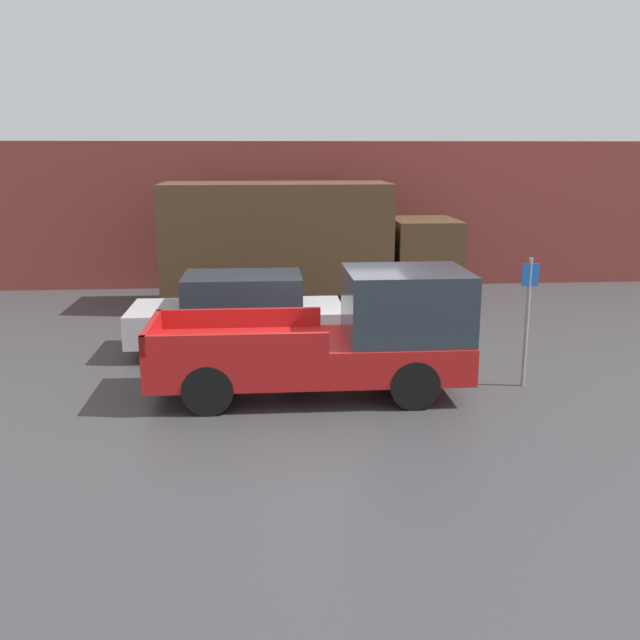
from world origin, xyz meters
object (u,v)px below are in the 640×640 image
parking_sign (527,315)px  newspaper_box (227,273)px  car (239,313)px  pickup_truck (342,337)px  delivery_truck (300,240)px

parking_sign → newspaper_box: parking_sign is taller
car → parking_sign: parking_sign is taller
car → newspaper_box: car is taller
pickup_truck → newspaper_box: size_ratio=5.54×
pickup_truck → delivery_truck: bearing=92.9°
parking_sign → car: bearing=152.5°
car → delivery_truck: delivery_truck is taller
pickup_truck → parking_sign: 3.33m
delivery_truck → newspaper_box: delivery_truck is taller
pickup_truck → newspaper_box: pickup_truck is taller
pickup_truck → car: pickup_truck is taller
pickup_truck → newspaper_box: 10.16m
pickup_truck → delivery_truck: delivery_truck is taller
parking_sign → newspaper_box: size_ratio=2.39×
pickup_truck → newspaper_box: (-2.49, 9.84, -0.52)m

